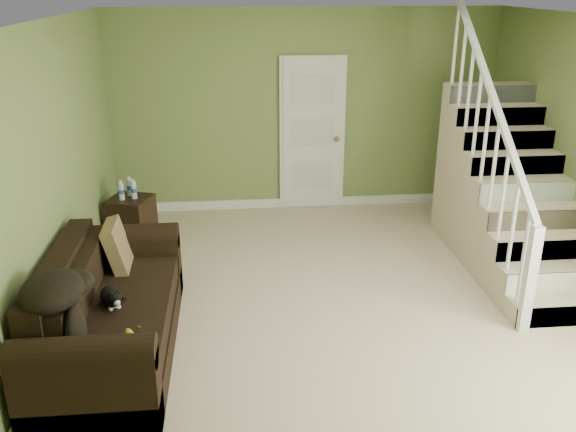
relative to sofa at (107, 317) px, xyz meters
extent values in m
cube|color=#C9B491|center=(2.02, 0.62, -0.33)|extent=(5.00, 5.50, 0.01)
cube|color=white|center=(2.02, 0.62, 2.27)|extent=(5.00, 5.50, 0.01)
cube|color=olive|center=(2.02, 3.37, 0.97)|extent=(5.00, 0.04, 2.60)
cube|color=olive|center=(2.02, -2.13, 0.97)|extent=(5.00, 0.04, 2.60)
cube|color=olive|center=(-0.48, 0.62, 0.97)|extent=(0.04, 5.50, 2.60)
cube|color=white|center=(2.02, 3.34, -0.27)|extent=(5.00, 0.04, 0.12)
cube|color=white|center=(-0.45, 0.62, -0.27)|extent=(0.04, 5.50, 0.12)
cube|color=white|center=(2.12, 3.33, 0.68)|extent=(0.86, 0.05, 2.02)
cube|color=white|center=(2.12, 3.31, 0.67)|extent=(0.78, 0.04, 1.96)
sphere|color=olive|center=(2.44, 3.27, 0.62)|extent=(0.07, 0.07, 0.07)
cube|color=#C9B491|center=(4.02, 0.15, -0.23)|extent=(1.00, 0.27, 0.20)
cylinder|color=white|center=(3.57, 0.15, 0.32)|extent=(0.04, 0.04, 0.90)
cube|color=#C9B491|center=(4.02, 0.42, -0.13)|extent=(1.00, 0.27, 0.40)
cylinder|color=white|center=(3.57, 0.42, 0.52)|extent=(0.04, 0.04, 0.90)
cube|color=#C9B491|center=(4.02, 0.69, -0.03)|extent=(1.00, 0.27, 0.60)
cylinder|color=white|center=(3.57, 0.69, 0.72)|extent=(0.04, 0.04, 0.90)
cube|color=#C9B491|center=(4.02, 0.96, 0.07)|extent=(1.00, 0.27, 0.80)
cylinder|color=white|center=(3.57, 0.96, 0.92)|extent=(0.04, 0.04, 0.90)
cube|color=#C9B491|center=(4.02, 1.23, 0.17)|extent=(1.00, 0.27, 1.00)
cylinder|color=white|center=(3.57, 1.23, 1.12)|extent=(0.04, 0.04, 0.90)
cube|color=#C9B491|center=(4.02, 1.50, 0.27)|extent=(1.00, 0.27, 1.20)
cylinder|color=white|center=(3.57, 1.50, 1.32)|extent=(0.04, 0.04, 0.90)
cube|color=#C9B491|center=(4.02, 1.77, 0.37)|extent=(1.00, 0.27, 1.40)
cylinder|color=white|center=(3.57, 1.77, 1.52)|extent=(0.04, 0.04, 0.90)
cube|color=#C9B491|center=(4.02, 2.04, 0.47)|extent=(1.00, 0.27, 1.60)
cylinder|color=white|center=(3.57, 2.04, 1.72)|extent=(0.04, 0.04, 0.90)
cube|color=#C9B491|center=(4.02, 2.31, 0.57)|extent=(1.00, 0.27, 1.80)
cylinder|color=white|center=(3.57, 2.31, 1.92)|extent=(0.04, 0.04, 0.90)
cube|color=white|center=(3.57, 0.00, 0.17)|extent=(0.09, 0.09, 1.00)
cube|color=white|center=(3.57, 1.23, 1.57)|extent=(0.06, 2.46, 1.84)
cube|color=black|center=(0.05, 0.00, -0.21)|extent=(0.95, 2.21, 0.25)
cube|color=black|center=(0.15, 0.00, 0.03)|extent=(0.72, 1.66, 0.22)
cube|color=black|center=(0.05, -0.98, -0.02)|extent=(0.95, 0.25, 0.62)
cube|color=black|center=(0.05, 0.98, -0.02)|extent=(0.95, 0.25, 0.62)
cylinder|color=black|center=(0.05, -0.98, 0.29)|extent=(0.95, 0.25, 0.25)
cylinder|color=black|center=(0.05, 0.98, 0.29)|extent=(0.95, 0.25, 0.25)
cube|color=black|center=(-0.33, 0.00, 0.22)|extent=(0.20, 1.70, 0.63)
cube|color=black|center=(-0.17, 0.00, 0.30)|extent=(0.14, 1.64, 0.35)
cube|color=black|center=(-0.14, 2.33, -0.06)|extent=(0.58, 0.58, 0.54)
cylinder|color=silver|center=(-0.22, 2.28, 0.31)|extent=(0.06, 0.06, 0.20)
cylinder|color=#2948A1|center=(-0.22, 2.28, 0.31)|extent=(0.07, 0.07, 0.05)
cylinder|color=white|center=(-0.22, 2.28, 0.43)|extent=(0.03, 0.03, 0.03)
cylinder|color=silver|center=(-0.08, 2.31, 0.31)|extent=(0.06, 0.06, 0.20)
cylinder|color=#2948A1|center=(-0.08, 2.31, 0.31)|extent=(0.07, 0.07, 0.05)
cylinder|color=white|center=(-0.08, 2.31, 0.43)|extent=(0.03, 0.03, 0.03)
cylinder|color=silver|center=(-0.14, 2.42, 0.31)|extent=(0.06, 0.06, 0.20)
cylinder|color=#2948A1|center=(-0.14, 2.42, 0.31)|extent=(0.07, 0.07, 0.05)
cylinder|color=white|center=(-0.14, 2.42, 0.43)|extent=(0.03, 0.03, 0.03)
ellipsoid|color=black|center=(0.06, -0.05, 0.21)|extent=(0.26, 0.32, 0.15)
ellipsoid|color=white|center=(0.06, -0.12, 0.19)|extent=(0.13, 0.14, 0.08)
sphere|color=black|center=(0.06, -0.20, 0.27)|extent=(0.14, 0.14, 0.10)
ellipsoid|color=white|center=(0.06, -0.24, 0.25)|extent=(0.07, 0.06, 0.05)
cone|color=black|center=(0.03, -0.19, 0.32)|extent=(0.05, 0.05, 0.05)
cone|color=black|center=(0.09, -0.19, 0.32)|extent=(0.05, 0.05, 0.05)
cylinder|color=black|center=(0.14, 0.05, 0.16)|extent=(0.16, 0.18, 0.03)
ellipsoid|color=yellow|center=(0.29, -0.58, 0.17)|extent=(0.13, 0.21, 0.06)
cube|color=#43311B|center=(0.01, 0.67, 0.33)|extent=(0.23, 0.45, 0.46)
ellipsoid|color=black|center=(-0.20, -0.60, 0.57)|extent=(0.55, 0.64, 0.23)
camera|label=1|loc=(1.07, -4.45, 2.57)|focal=38.00mm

